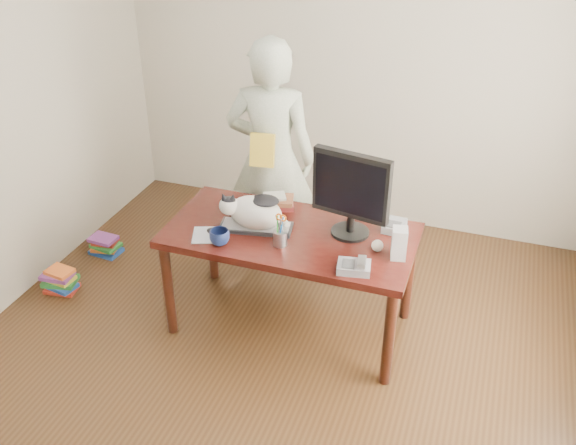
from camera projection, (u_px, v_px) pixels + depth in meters
The scene contains 18 objects.
room at pixel (253, 191), 3.32m from camera, with size 4.50×4.50×4.50m.
desk at pixel (294, 245), 4.25m from camera, with size 1.60×0.80×0.75m.
keyboard at pixel (256, 227), 4.14m from camera, with size 0.49×0.26×0.03m.
cat at pixel (253, 211), 4.08m from camera, with size 0.45×0.29×0.26m.
monitor at pixel (351, 190), 3.92m from camera, with size 0.50×0.29×0.57m.
pen_cup at pixel (280, 236), 3.96m from camera, with size 0.10×0.10×0.22m.
mousepad at pixel (210, 235), 4.08m from camera, with size 0.28×0.27×0.01m.
mouse at pixel (214, 231), 4.08m from camera, with size 0.12×0.10×0.04m.
coffee_mug at pixel (219, 237), 3.97m from camera, with size 0.13×0.13×0.10m, color #0E1638.
phone at pixel (355, 266), 3.73m from camera, with size 0.21×0.19×0.09m.
speaker at pixel (399, 243), 3.82m from camera, with size 0.11×0.11×0.20m.
baseball at pixel (377, 246), 3.91m from camera, with size 0.07×0.07×0.07m.
book_stack at pixel (277, 202), 4.38m from camera, with size 0.28×0.25×0.09m.
calculator at pixel (394, 226), 4.13m from camera, with size 0.14×0.18×0.05m.
person at pixel (271, 159), 4.70m from camera, with size 0.66×0.43×1.81m, color silver.
held_book at pixel (262, 150), 4.48m from camera, with size 0.18×0.13×0.24m.
book_pile_a at pixel (60, 281), 4.79m from camera, with size 0.27×0.22×0.18m.
book_pile_b at pixel (105, 245), 5.23m from camera, with size 0.26×0.20×0.15m.
Camera 1 is at (1.14, -2.72, 2.91)m, focal length 40.00 mm.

